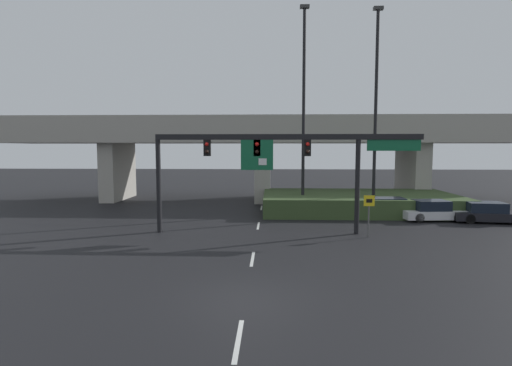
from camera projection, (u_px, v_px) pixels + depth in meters
ground_plane at (246, 298)px, 13.47m from camera, size 160.00×160.00×0.00m
lane_markings at (258, 226)px, 25.80m from camera, size 0.14×33.16×0.01m
signal_gantry at (278, 153)px, 23.14m from camera, size 15.45×0.44×5.82m
speed_limit_sign at (369, 210)px, 22.29m from camera, size 0.60×0.11×2.44m
highway_light_pole_near at (304, 106)px, 30.29m from camera, size 0.70×0.36×15.61m
highway_light_pole_far at (376, 108)px, 29.49m from camera, size 0.70×0.36×15.22m
overpass_bridge at (263, 142)px, 37.97m from camera, size 49.86×7.52×7.87m
grass_embankment at (358, 202)px, 31.72m from camera, size 15.04×8.18×1.38m
parked_sedan_near_right at (389, 208)px, 28.79m from camera, size 4.37×1.86×1.44m
parked_sedan_mid_right at (432, 211)px, 27.68m from camera, size 4.43×2.19×1.41m
parked_sedan_far_right at (487, 213)px, 26.99m from camera, size 4.69×2.32×1.37m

